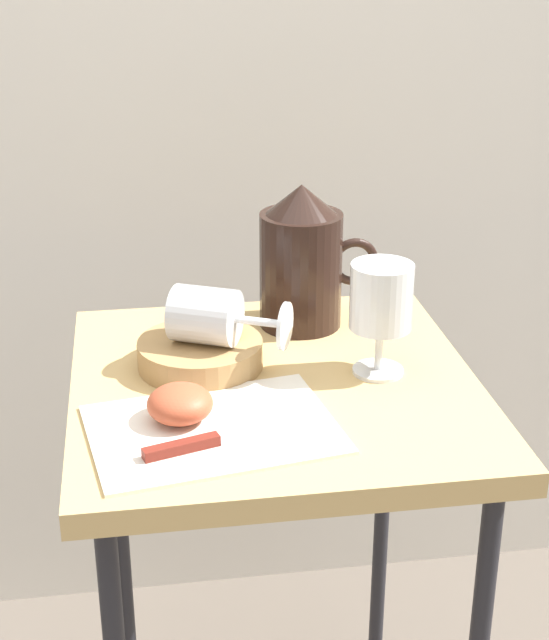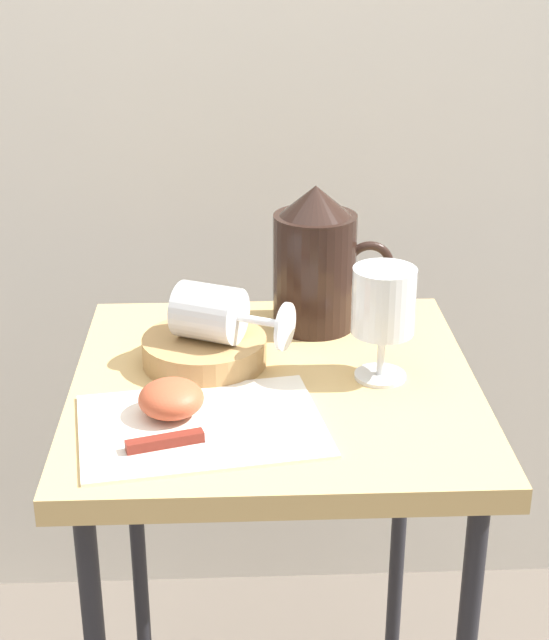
# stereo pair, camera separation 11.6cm
# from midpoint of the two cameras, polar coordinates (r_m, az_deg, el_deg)

# --- Properties ---
(curtain_drape) EXTENTS (2.40, 0.03, 2.05)m
(curtain_drape) POSITION_cam_midpoint_polar(r_m,az_deg,el_deg) (1.64, -5.15, 14.79)
(curtain_drape) COLOR silver
(curtain_drape) RESTS_ON ground_plane
(table) EXTENTS (0.50, 0.51, 0.73)m
(table) POSITION_cam_midpoint_polar(r_m,az_deg,el_deg) (1.24, -2.72, -6.82)
(table) COLOR tan
(table) RESTS_ON ground_plane
(linen_napkin) EXTENTS (0.30, 0.24, 0.00)m
(linen_napkin) POSITION_cam_midpoint_polar(r_m,az_deg,el_deg) (1.09, -6.72, -6.47)
(linen_napkin) COLOR silver
(linen_napkin) RESTS_ON table
(basket_tray) EXTENTS (0.16, 0.16, 0.03)m
(basket_tray) POSITION_cam_midpoint_polar(r_m,az_deg,el_deg) (1.23, -7.09, -2.04)
(basket_tray) COLOR #AD8451
(basket_tray) RESTS_ON table
(pitcher) EXTENTS (0.16, 0.11, 0.20)m
(pitcher) POSITION_cam_midpoint_polar(r_m,az_deg,el_deg) (1.32, -0.92, 2.99)
(pitcher) COLOR black
(pitcher) RESTS_ON table
(wine_glass_upright) EXTENTS (0.08, 0.08, 0.14)m
(wine_glass_upright) POSITION_cam_midpoint_polar(r_m,az_deg,el_deg) (1.18, 3.44, 1.04)
(wine_glass_upright) COLOR silver
(wine_glass_upright) RESTS_ON table
(wine_glass_tipped_near) EXTENTS (0.16, 0.12, 0.07)m
(wine_glass_tipped_near) POSITION_cam_midpoint_polar(r_m,az_deg,el_deg) (1.20, -6.63, 0.19)
(wine_glass_tipped_near) COLOR silver
(wine_glass_tipped_near) RESTS_ON basket_tray
(apple_half_left) EXTENTS (0.07, 0.07, 0.04)m
(apple_half_left) POSITION_cam_midpoint_polar(r_m,az_deg,el_deg) (1.10, -8.61, -4.96)
(apple_half_left) COLOR #C15133
(apple_half_left) RESTS_ON linen_napkin
(knife) EXTENTS (0.20, 0.07, 0.01)m
(knife) POSITION_cam_midpoint_polar(r_m,az_deg,el_deg) (1.05, -7.15, -7.21)
(knife) COLOR silver
(knife) RESTS_ON linen_napkin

